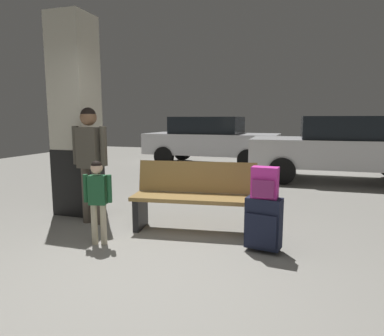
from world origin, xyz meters
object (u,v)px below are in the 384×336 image
object	(u,v)px
backpack_bright	(265,183)
parked_car_near	(343,147)
bench	(194,197)
adult	(90,153)
structural_pillar	(76,118)
parked_car_far	(211,139)
child	(98,193)
suitcase	(263,223)

from	to	relation	value
backpack_bright	parked_car_near	xyz separation A→B (m)	(1.32, 4.90, 0.03)
bench	adult	world-z (taller)	adult
structural_pillar	parked_car_far	bearing A→B (deg)	84.48
child	parked_car_near	world-z (taller)	parked_car_near
bench	adult	xyz separation A→B (m)	(-1.45, -0.17, 0.55)
parked_car_near	structural_pillar	bearing A→B (deg)	-135.71
adult	parked_car_near	xyz separation A→B (m)	(3.71, 4.58, -0.19)
bench	parked_car_near	xyz separation A→B (m)	(2.26, 4.41, 0.36)
suitcase	backpack_bright	xyz separation A→B (m)	(0.00, -0.00, 0.45)
suitcase	child	xyz separation A→B (m)	(-1.85, -0.35, 0.29)
suitcase	parked_car_far	xyz separation A→B (m)	(-2.33, 6.75, 0.48)
bench	adult	bearing A→B (deg)	-173.36
adult	parked_car_far	xyz separation A→B (m)	(0.05, 6.43, -0.19)
child	parked_car_near	distance (m)	6.14
bench	parked_car_far	world-z (taller)	parked_car_far
parked_car_far	parked_car_near	xyz separation A→B (m)	(3.66, -1.85, 0.00)
adult	parked_car_near	bearing A→B (deg)	51.00
suitcase	adult	world-z (taller)	adult
suitcase	adult	size ratio (longest dim) A/B	0.38
structural_pillar	parked_car_far	xyz separation A→B (m)	(0.58, 5.98, -0.67)
adult	child	bearing A→B (deg)	-51.20
backpack_bright	child	world-z (taller)	child
suitcase	child	bearing A→B (deg)	-169.21
suitcase	parked_car_near	distance (m)	5.10
bench	suitcase	distance (m)	1.07
suitcase	backpack_bright	bearing A→B (deg)	-43.53
structural_pillar	parked_car_far	world-z (taller)	structural_pillar
adult	structural_pillar	bearing A→B (deg)	139.22
parked_car_near	suitcase	bearing A→B (deg)	-105.08
backpack_bright	bench	bearing A→B (deg)	152.55
bench	parked_car_far	distance (m)	6.42
structural_pillar	child	world-z (taller)	structural_pillar
child	parked_car_near	bearing A→B (deg)	58.90
bench	suitcase	xyz separation A→B (m)	(0.94, -0.49, -0.12)
backpack_bright	parked_car_near	size ratio (longest dim) A/B	0.08
bench	parked_car_near	bearing A→B (deg)	62.85
suitcase	child	distance (m)	1.90
bench	child	size ratio (longest dim) A/B	1.68
structural_pillar	bench	xyz separation A→B (m)	(1.97, -0.28, -1.03)
bench	suitcase	size ratio (longest dim) A/B	2.74
structural_pillar	bench	distance (m)	2.24
parked_car_far	parked_car_near	world-z (taller)	same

